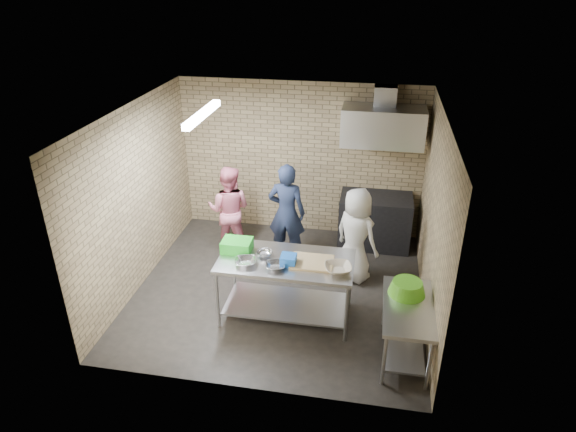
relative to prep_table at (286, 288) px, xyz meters
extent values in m
plane|color=black|center=(-0.21, 0.58, -0.45)|extent=(4.20, 4.20, 0.00)
plane|color=black|center=(-0.21, 0.58, 2.25)|extent=(4.20, 4.20, 0.00)
cube|color=tan|center=(-0.21, 2.58, 0.90)|extent=(4.20, 0.06, 2.70)
cube|color=tan|center=(-0.21, -1.42, 0.90)|extent=(4.20, 0.06, 2.70)
cube|color=tan|center=(-2.31, 0.58, 0.90)|extent=(0.06, 4.00, 2.70)
cube|color=tan|center=(1.89, 0.58, 0.90)|extent=(0.06, 4.00, 2.70)
cube|color=#B6B7BD|center=(0.00, 0.00, 0.00)|extent=(1.80, 0.90, 0.90)
cube|color=silver|center=(1.59, -0.52, -0.07)|extent=(0.60, 1.20, 0.75)
cube|color=black|center=(1.14, 2.23, 0.00)|extent=(1.20, 0.70, 0.90)
cube|color=silver|center=(1.14, 2.28, 1.65)|extent=(1.30, 0.60, 0.60)
cube|color=#A5A8AD|center=(1.14, 2.43, 2.10)|extent=(0.35, 0.30, 0.30)
cube|color=#3F2B19|center=(1.44, 2.47, 1.47)|extent=(0.80, 0.20, 0.04)
cube|color=white|center=(-1.21, 0.58, 2.19)|extent=(0.10, 1.25, 0.08)
cube|color=green|center=(-0.70, 0.12, 0.53)|extent=(0.40, 0.30, 0.16)
cube|color=blue|center=(0.05, -0.10, 0.51)|extent=(0.20, 0.20, 0.13)
cube|color=tan|center=(0.35, -0.02, 0.46)|extent=(0.55, 0.42, 0.03)
imported|color=silver|center=(-0.50, -0.20, 0.48)|extent=(0.34, 0.34, 0.07)
imported|color=silver|center=(-0.30, 0.05, 0.48)|extent=(0.26, 0.26, 0.07)
imported|color=#B9BBC0|center=(-0.10, -0.22, 0.48)|extent=(0.31, 0.31, 0.06)
imported|color=beige|center=(0.70, -0.15, 0.49)|extent=(0.42, 0.42, 0.08)
cylinder|color=#B22619|center=(1.19, 2.47, 1.58)|extent=(0.07, 0.07, 0.18)
imported|color=#151935|center=(-0.27, 1.51, 0.38)|extent=(0.62, 0.43, 1.66)
imported|color=pink|center=(-1.25, 1.60, 0.31)|extent=(0.74, 0.58, 1.51)
imported|color=silver|center=(0.86, 1.11, 0.30)|extent=(0.87, 0.81, 1.50)
camera|label=1|loc=(1.04, -5.59, 3.97)|focal=31.47mm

